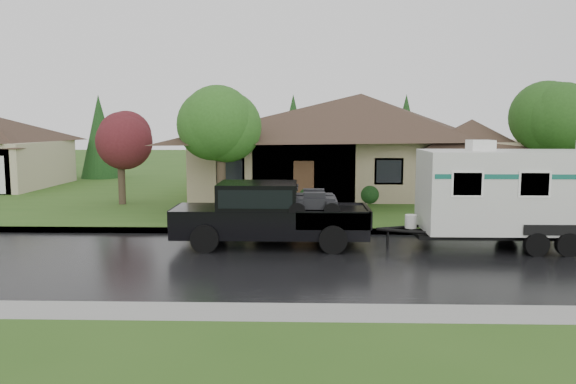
% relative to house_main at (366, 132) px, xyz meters
% --- Properties ---
extents(ground, '(140.00, 140.00, 0.00)m').
position_rel_house_main_xyz_m(ground, '(-2.29, -13.84, -3.59)').
color(ground, '#30571B').
rests_on(ground, ground).
extents(road, '(140.00, 8.00, 0.01)m').
position_rel_house_main_xyz_m(road, '(-2.29, -15.84, -3.59)').
color(road, black).
rests_on(road, ground).
extents(curb, '(140.00, 0.50, 0.15)m').
position_rel_house_main_xyz_m(curb, '(-2.29, -11.59, -3.52)').
color(curb, gray).
rests_on(curb, ground).
extents(lawn, '(140.00, 26.00, 0.15)m').
position_rel_house_main_xyz_m(lawn, '(-2.29, 1.16, -3.52)').
color(lawn, '#30571B').
rests_on(lawn, ground).
extents(house_main, '(19.44, 10.80, 6.90)m').
position_rel_house_main_xyz_m(house_main, '(0.00, 0.00, 0.00)').
color(house_main, tan).
rests_on(house_main, lawn).
extents(tree_left_green, '(3.32, 3.32, 5.50)m').
position_rel_house_main_xyz_m(tree_left_green, '(-7.11, -7.99, 0.37)').
color(tree_left_green, '#382B1E').
rests_on(tree_left_green, lawn).
extents(tree_red, '(2.71, 2.71, 4.49)m').
position_rel_house_main_xyz_m(tree_red, '(-12.38, -5.24, -0.33)').
color(tree_red, '#382B1E').
rests_on(tree_red, lawn).
extents(tree_right_green, '(3.64, 3.64, 6.03)m').
position_rel_house_main_xyz_m(tree_right_green, '(8.23, -5.15, 0.74)').
color(tree_right_green, '#382B1E').
rests_on(tree_right_green, lawn).
extents(shrub_row, '(13.60, 1.00, 1.00)m').
position_rel_house_main_xyz_m(shrub_row, '(-0.29, -4.54, -2.94)').
color(shrub_row, '#143814').
rests_on(shrub_row, lawn).
extents(pickup_truck, '(6.36, 2.42, 2.12)m').
position_rel_house_main_xyz_m(pickup_truck, '(-4.73, -13.82, -2.45)').
color(pickup_truck, black).
rests_on(pickup_truck, ground).
extents(travel_trailer, '(7.85, 2.76, 3.52)m').
position_rel_house_main_xyz_m(travel_trailer, '(4.08, -13.82, -1.72)').
color(travel_trailer, silver).
rests_on(travel_trailer, ground).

